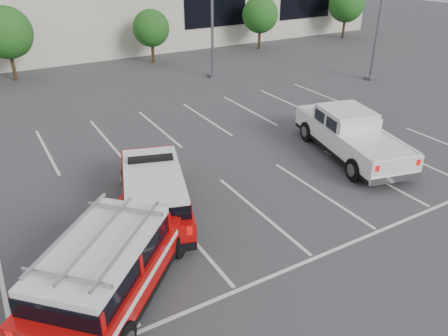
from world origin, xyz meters
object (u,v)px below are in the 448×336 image
object	(u,v)px
tree_mid_right	(152,29)
tree_right	(261,16)
white_pickup	(350,139)
fire_chief_suv	(154,194)
ladder_suv	(113,268)
tree_mid_left	(8,34)
tree_far_right	(347,5)

from	to	relation	value
tree_mid_right	tree_right	distance (m)	10.00
tree_right	white_pickup	xyz separation A→B (m)	(-9.11, -20.15, -1.99)
fire_chief_suv	ladder_suv	distance (m)	3.92
fire_chief_suv	ladder_suv	size ratio (longest dim) A/B	1.06
tree_mid_left	fire_chief_suv	bearing A→B (deg)	-84.99
tree_mid_right	ladder_suv	world-z (taller)	tree_mid_right
tree_mid_right	fire_chief_suv	size ratio (longest dim) A/B	0.67
white_pickup	ladder_suv	size ratio (longest dim) A/B	1.20
tree_mid_right	white_pickup	xyz separation A→B (m)	(0.89, -20.15, -1.72)
fire_chief_suv	white_pickup	world-z (taller)	fire_chief_suv
tree_mid_right	fire_chief_suv	xyz separation A→B (m)	(-8.22, -20.28, -1.70)
tree_mid_right	white_pickup	bearing A→B (deg)	-87.47
tree_mid_left	ladder_suv	bearing A→B (deg)	-91.46
white_pickup	tree_right	bearing A→B (deg)	79.22
tree_mid_left	ladder_suv	world-z (taller)	tree_mid_left
tree_mid_left	tree_far_right	world-z (taller)	same
ladder_suv	tree_mid_right	bearing A→B (deg)	110.42
white_pickup	fire_chief_suv	bearing A→B (deg)	-165.68
fire_chief_suv	ladder_suv	xyz separation A→B (m)	(-2.37, -3.12, 0.10)
fire_chief_suv	ladder_suv	bearing A→B (deg)	-109.65
tree_mid_left	tree_mid_right	size ratio (longest dim) A/B	1.21
fire_chief_suv	tree_mid_left	bearing A→B (deg)	112.60
tree_mid_right	tree_right	world-z (taller)	tree_right
tree_mid_left	tree_far_right	xyz separation A→B (m)	(30.00, 0.00, 0.00)
tree_mid_left	tree_right	xyz separation A→B (m)	(20.00, -0.00, -0.27)
tree_mid_right	tree_far_right	world-z (taller)	tree_far_right
tree_right	white_pickup	size ratio (longest dim) A/B	0.66
tree_far_right	white_pickup	bearing A→B (deg)	-133.48
tree_mid_left	white_pickup	bearing A→B (deg)	-61.62
tree_far_right	fire_chief_suv	size ratio (longest dim) A/B	0.82
tree_far_right	ladder_suv	xyz separation A→B (m)	(-30.60, -23.40, -2.14)
fire_chief_suv	tree_mid_right	bearing A→B (deg)	85.52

